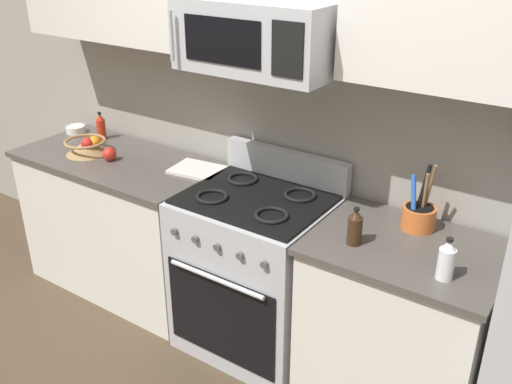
{
  "coord_description": "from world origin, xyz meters",
  "views": [
    {
      "loc": [
        1.48,
        -1.49,
        2.21
      ],
      "look_at": [
        0.09,
        0.56,
        1.03
      ],
      "focal_mm": 39.88,
      "sensor_mm": 36.0,
      "label": 1
    }
  ],
  "objects_px": {
    "range_oven": "(256,271)",
    "bottle_hot_sauce": "(101,127)",
    "cutting_board": "(198,170)",
    "prep_bowl": "(76,129)",
    "utensil_crock": "(419,215)",
    "bottle_vinegar": "(446,260)",
    "bottle_soy": "(355,228)",
    "fruit_basket": "(86,146)",
    "apple_loose": "(109,154)",
    "microwave": "(260,36)"
  },
  "relations": [
    {
      "from": "bottle_vinegar",
      "to": "bottle_soy",
      "type": "relative_size",
      "value": 1.04
    },
    {
      "from": "fruit_basket",
      "to": "cutting_board",
      "type": "distance_m",
      "value": 0.76
    },
    {
      "from": "utensil_crock",
      "to": "microwave",
      "type": "bearing_deg",
      "value": -169.28
    },
    {
      "from": "range_oven",
      "to": "bottle_hot_sauce",
      "type": "xyz_separation_m",
      "value": [
        -1.36,
        0.18,
        0.52
      ]
    },
    {
      "from": "microwave",
      "to": "bottle_vinegar",
      "type": "xyz_separation_m",
      "value": [
        1.03,
        -0.2,
        -0.74
      ]
    },
    {
      "from": "cutting_board",
      "to": "range_oven",
      "type": "bearing_deg",
      "value": -13.71
    },
    {
      "from": "range_oven",
      "to": "bottle_hot_sauce",
      "type": "height_order",
      "value": "bottle_hot_sauce"
    },
    {
      "from": "fruit_basket",
      "to": "apple_loose",
      "type": "height_order",
      "value": "fruit_basket"
    },
    {
      "from": "cutting_board",
      "to": "bottle_hot_sauce",
      "type": "distance_m",
      "value": 0.87
    },
    {
      "from": "cutting_board",
      "to": "prep_bowl",
      "type": "bearing_deg",
      "value": 177.65
    },
    {
      "from": "bottle_vinegar",
      "to": "bottle_soy",
      "type": "distance_m",
      "value": 0.42
    },
    {
      "from": "microwave",
      "to": "fruit_basket",
      "type": "xyz_separation_m",
      "value": [
        -1.23,
        -0.08,
        -0.78
      ]
    },
    {
      "from": "microwave",
      "to": "apple_loose",
      "type": "xyz_separation_m",
      "value": [
        -1.03,
        -0.08,
        -0.79
      ]
    },
    {
      "from": "range_oven",
      "to": "microwave",
      "type": "height_order",
      "value": "microwave"
    },
    {
      "from": "microwave",
      "to": "fruit_basket",
      "type": "bearing_deg",
      "value": -176.18
    },
    {
      "from": "bottle_hot_sauce",
      "to": "bottle_vinegar",
      "type": "relative_size",
      "value": 0.98
    },
    {
      "from": "utensil_crock",
      "to": "apple_loose",
      "type": "height_order",
      "value": "utensil_crock"
    },
    {
      "from": "apple_loose",
      "to": "bottle_soy",
      "type": "height_order",
      "value": "bottle_soy"
    },
    {
      "from": "range_oven",
      "to": "prep_bowl",
      "type": "relative_size",
      "value": 8.46
    },
    {
      "from": "apple_loose",
      "to": "bottle_hot_sauce",
      "type": "bearing_deg",
      "value": 144.39
    },
    {
      "from": "microwave",
      "to": "apple_loose",
      "type": "height_order",
      "value": "microwave"
    },
    {
      "from": "range_oven",
      "to": "utensil_crock",
      "type": "xyz_separation_m",
      "value": [
        0.79,
        0.18,
        0.5
      ]
    },
    {
      "from": "range_oven",
      "to": "bottle_vinegar",
      "type": "relative_size",
      "value": 5.82
    },
    {
      "from": "bottle_soy",
      "to": "prep_bowl",
      "type": "xyz_separation_m",
      "value": [
        -2.21,
        0.29,
        -0.06
      ]
    },
    {
      "from": "fruit_basket",
      "to": "cutting_board",
      "type": "xyz_separation_m",
      "value": [
        0.74,
        0.17,
        -0.04
      ]
    },
    {
      "from": "bottle_hot_sauce",
      "to": "bottle_soy",
      "type": "xyz_separation_m",
      "value": [
        1.97,
        -0.3,
        -0.0
      ]
    },
    {
      "from": "range_oven",
      "to": "cutting_board",
      "type": "relative_size",
      "value": 3.71
    },
    {
      "from": "bottle_vinegar",
      "to": "apple_loose",
      "type": "bearing_deg",
      "value": 176.83
    },
    {
      "from": "microwave",
      "to": "cutting_board",
      "type": "distance_m",
      "value": 0.96
    },
    {
      "from": "utensil_crock",
      "to": "bottle_hot_sauce",
      "type": "height_order",
      "value": "utensil_crock"
    },
    {
      "from": "cutting_board",
      "to": "bottle_hot_sauce",
      "type": "xyz_separation_m",
      "value": [
        -0.87,
        0.06,
        0.07
      ]
    },
    {
      "from": "utensil_crock",
      "to": "cutting_board",
      "type": "height_order",
      "value": "utensil_crock"
    },
    {
      "from": "bottle_hot_sauce",
      "to": "microwave",
      "type": "bearing_deg",
      "value": -6.47
    },
    {
      "from": "range_oven",
      "to": "utensil_crock",
      "type": "distance_m",
      "value": 0.96
    },
    {
      "from": "bottle_hot_sauce",
      "to": "range_oven",
      "type": "bearing_deg",
      "value": -7.64
    },
    {
      "from": "bottle_hot_sauce",
      "to": "cutting_board",
      "type": "bearing_deg",
      "value": -4.11
    },
    {
      "from": "bottle_vinegar",
      "to": "utensil_crock",
      "type": "bearing_deg",
      "value": 124.21
    },
    {
      "from": "bottle_hot_sauce",
      "to": "prep_bowl",
      "type": "distance_m",
      "value": 0.25
    },
    {
      "from": "microwave",
      "to": "bottle_hot_sauce",
      "type": "relative_size",
      "value": 4.1
    },
    {
      "from": "microwave",
      "to": "apple_loose",
      "type": "relative_size",
      "value": 9.11
    },
    {
      "from": "bottle_soy",
      "to": "prep_bowl",
      "type": "distance_m",
      "value": 2.23
    },
    {
      "from": "bottle_hot_sauce",
      "to": "bottle_soy",
      "type": "bearing_deg",
      "value": -8.74
    },
    {
      "from": "microwave",
      "to": "cutting_board",
      "type": "bearing_deg",
      "value": 169.44
    },
    {
      "from": "utensil_crock",
      "to": "bottle_hot_sauce",
      "type": "bearing_deg",
      "value": 179.89
    },
    {
      "from": "prep_bowl",
      "to": "fruit_basket",
      "type": "bearing_deg",
      "value": -30.84
    },
    {
      "from": "range_oven",
      "to": "apple_loose",
      "type": "xyz_separation_m",
      "value": [
        -1.03,
        -0.05,
        0.48
      ]
    },
    {
      "from": "bottle_hot_sauce",
      "to": "bottle_vinegar",
      "type": "bearing_deg",
      "value": -8.32
    },
    {
      "from": "range_oven",
      "to": "bottle_vinegar",
      "type": "xyz_separation_m",
      "value": [
        1.03,
        -0.17,
        0.52
      ]
    },
    {
      "from": "microwave",
      "to": "bottle_hot_sauce",
      "type": "xyz_separation_m",
      "value": [
        -1.36,
        0.15,
        -0.75
      ]
    },
    {
      "from": "range_oven",
      "to": "apple_loose",
      "type": "height_order",
      "value": "range_oven"
    }
  ]
}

